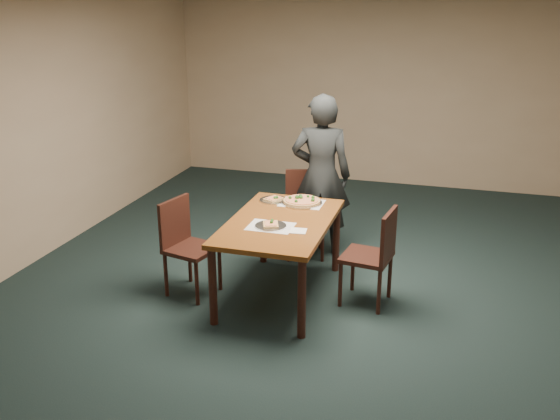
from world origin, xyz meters
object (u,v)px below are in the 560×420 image
(pizza_pan, at_px, (302,201))
(dining_table, at_px, (280,230))
(diner, at_px, (321,176))
(chair_right, at_px, (375,252))
(chair_far, at_px, (305,208))
(slice_plate_far, at_px, (274,199))
(chair_left, at_px, (185,241))
(slice_plate_near, at_px, (271,225))

(pizza_pan, bearing_deg, dining_table, -97.18)
(diner, bearing_deg, chair_right, 117.00)
(chair_far, distance_m, slice_plate_far, 0.62)
(dining_table, relative_size, chair_left, 1.65)
(slice_plate_far, bearing_deg, chair_left, -132.63)
(chair_left, distance_m, diner, 1.68)
(dining_table, relative_size, slice_plate_far, 5.36)
(diner, height_order, slice_plate_near, diner)
(diner, distance_m, slice_plate_far, 0.70)
(pizza_pan, bearing_deg, diner, 84.83)
(chair_right, relative_size, slice_plate_near, 3.25)
(diner, height_order, slice_plate_far, diner)
(pizza_pan, bearing_deg, chair_right, -29.43)
(diner, bearing_deg, chair_left, 43.99)
(chair_far, bearing_deg, slice_plate_far, -125.51)
(chair_left, bearing_deg, chair_far, -20.38)
(dining_table, distance_m, chair_far, 1.08)
(pizza_pan, distance_m, slice_plate_near, 0.71)
(chair_left, height_order, diner, diner)
(chair_left, relative_size, pizza_pan, 2.26)
(chair_left, bearing_deg, pizza_pan, -39.57)
(diner, bearing_deg, slice_plate_far, 51.29)
(pizza_pan, relative_size, slice_plate_far, 1.44)
(diner, bearing_deg, chair_far, 9.90)
(chair_right, xyz_separation_m, pizza_pan, (-0.80, 0.45, 0.26))
(dining_table, xyz_separation_m, chair_left, (-0.87, -0.18, -0.14))
(chair_far, distance_m, slice_plate_near, 1.27)
(dining_table, relative_size, pizza_pan, 3.73)
(dining_table, relative_size, chair_far, 1.65)
(chair_far, height_order, diner, diner)
(chair_right, height_order, slice_plate_near, chair_right)
(chair_left, relative_size, slice_plate_near, 3.25)
(dining_table, height_order, pizza_pan, pizza_pan)
(slice_plate_near, bearing_deg, dining_table, 78.88)
(diner, distance_m, pizza_pan, 0.60)
(chair_far, xyz_separation_m, slice_plate_far, (-0.19, -0.54, 0.25))
(chair_left, height_order, chair_right, same)
(chair_right, height_order, pizza_pan, chair_right)
(chair_left, relative_size, slice_plate_far, 3.25)
(chair_right, bearing_deg, chair_left, -73.78)
(pizza_pan, bearing_deg, chair_left, -143.04)
(pizza_pan, xyz_separation_m, slice_plate_near, (-0.10, -0.70, -0.01))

